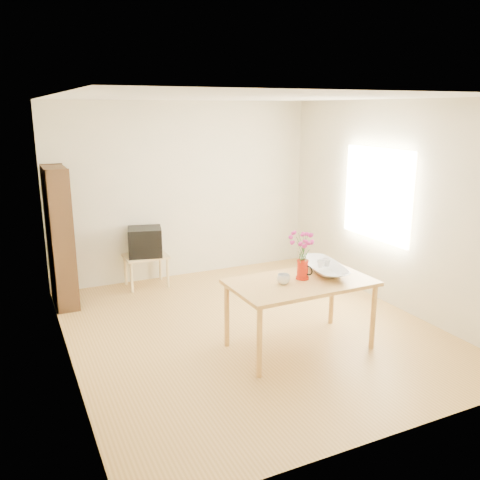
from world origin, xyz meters
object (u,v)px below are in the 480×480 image
table (301,288)px  pitcher (302,270)px  mug (284,279)px  television (145,241)px  bowl (325,249)px

table → pitcher: pitcher is taller
mug → television: size_ratio=0.24×
bowl → mug: bearing=-164.6°
table → bowl: (0.39, 0.16, 0.33)m
mug → bowl: bearing=175.7°
mug → bowl: (0.61, 0.17, 0.20)m
table → television: television is taller
table → pitcher: size_ratio=7.19×
pitcher → bowl: bowl is taller
television → pitcher: bearing=-54.7°
table → bowl: size_ratio=2.76×
bowl → table: bearing=-157.9°
pitcher → television: size_ratio=0.38×
mug → bowl: size_ratio=0.24×
mug → pitcher: bearing=172.2°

